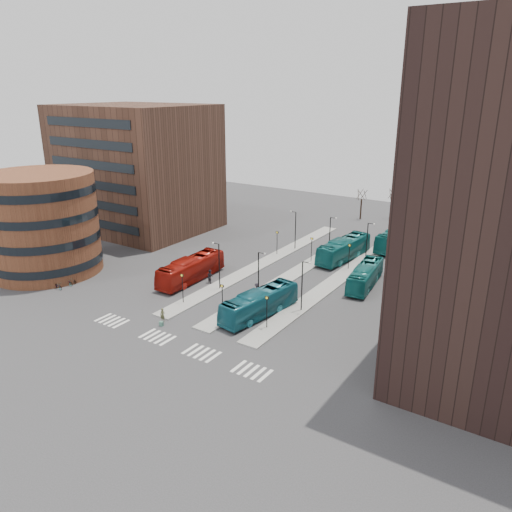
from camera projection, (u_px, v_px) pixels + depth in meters
The scene contains 23 objects.
ground at pixel (136, 356), 48.87m from camera, with size 160.00×160.00×0.00m, color #303032.
island_left at pixel (265, 262), 74.61m from camera, with size 2.50×45.00×0.15m, color gray.
island_mid at pixel (301, 270), 71.49m from camera, with size 2.50×45.00×0.15m, color gray.
island_right at pixel (339, 278), 68.36m from camera, with size 2.50×45.00×0.15m, color gray.
suitcase at pixel (161, 324), 54.89m from camera, with size 0.41×0.33×0.51m, color navy.
red_bus at pixel (191, 269), 67.22m from camera, with size 2.74×11.73×3.27m, color #9C140C.
teal_bus_a at pixel (260, 303), 56.95m from camera, with size 2.61×11.17×3.11m, color #155C6C.
teal_bus_b at pixel (344, 249), 75.40m from camera, with size 2.81×11.99×3.34m, color #136263.
teal_bus_c at pixel (365, 276), 65.45m from camera, with size 2.45×10.46×2.91m, color #146866.
teal_bus_d at pixel (399, 238), 80.63m from camera, with size 2.88×12.33×3.43m, color #146664.
traveller at pixel (163, 315), 55.72m from camera, with size 0.58×0.38×1.60m, color #4E5030.
commuter_a at pixel (210, 276), 66.66m from camera, with size 0.90×0.70×1.84m, color black.
commuter_b at pixel (261, 299), 59.71m from camera, with size 1.00×0.42×1.71m, color black.
commuter_c at pixel (257, 289), 62.72m from camera, with size 1.05×0.60×1.62m, color black.
bicycle_near at pixel (58, 286), 64.71m from camera, with size 0.60×1.73×0.91m, color gray.
bicycle_mid at pixel (71, 281), 66.34m from camera, with size 0.41×1.47×0.88m, color gray.
bicycle_far at pixel (68, 282), 65.92m from camera, with size 0.59×1.71×0.90m, color gray.
crosswalk_stripes at pixel (177, 344), 51.12m from camera, with size 22.35×2.40×0.01m.
round_building at pixel (42, 223), 69.07m from camera, with size 15.16×15.16×14.00m.
office_block at pixel (137, 168), 89.83m from camera, with size 25.00×20.12×22.00m.
sign_poles at pixel (273, 268), 65.41m from camera, with size 12.45×22.12×3.65m.
lamp_posts at pixel (298, 251), 68.44m from camera, with size 14.04×20.24×6.12m.
bare_trees at pixel (385, 208), 96.07m from camera, with size 10.97×8.14×5.90m.
Camera 1 is at (33.53, -29.44, 25.15)m, focal length 35.00 mm.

